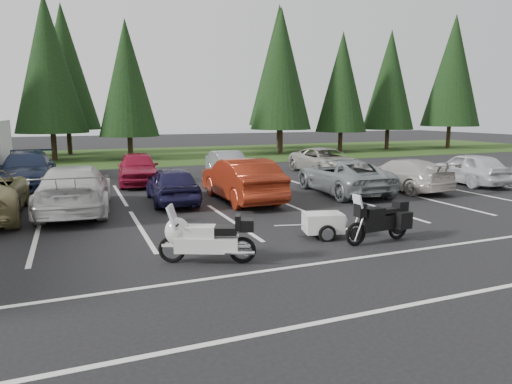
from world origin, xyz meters
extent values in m
plane|color=black|center=(0.00, 0.00, 0.00)|extent=(120.00, 120.00, 0.00)
cube|color=#213D13|center=(0.00, 24.00, 0.01)|extent=(80.00, 16.00, 0.01)
cube|color=gray|center=(4.00, 55.00, 0.00)|extent=(70.00, 50.00, 0.02)
cube|color=silver|center=(0.00, 2.00, 0.00)|extent=(32.00, 16.00, 0.01)
cylinder|color=#332316|center=(-5.00, 22.90, 1.31)|extent=(0.36, 0.36, 2.62)
cone|color=black|center=(-5.00, 22.90, 6.54)|extent=(4.80, 4.80, 9.27)
cylinder|color=#332316|center=(0.00, 21.60, 1.13)|extent=(0.36, 0.36, 2.26)
cone|color=black|center=(0.00, 21.60, 5.64)|extent=(4.14, 4.14, 7.99)
cylinder|color=#332316|center=(12.00, 22.10, 1.34)|extent=(0.36, 0.36, 2.69)
cone|color=black|center=(12.00, 22.10, 6.72)|extent=(4.93, 4.93, 9.52)
cylinder|color=#332316|center=(17.50, 21.80, 1.16)|extent=(0.36, 0.36, 2.33)
cone|color=black|center=(17.50, 21.80, 5.82)|extent=(4.27, 4.27, 8.24)
cylinder|color=#332316|center=(23.00, 22.60, 1.24)|extent=(0.36, 0.36, 2.47)
cone|color=black|center=(23.00, 22.60, 6.18)|extent=(4.53, 4.53, 8.76)
cylinder|color=#332316|center=(29.00, 21.30, 1.42)|extent=(0.36, 0.36, 2.83)
cone|color=black|center=(29.00, 21.30, 7.08)|extent=(5.19, 5.19, 10.03)
cylinder|color=#332316|center=(-4.00, 27.50, 1.36)|extent=(0.36, 0.36, 2.71)
cone|color=black|center=(-4.00, 27.50, 6.78)|extent=(4.97, 4.97, 9.61)
cylinder|color=#332316|center=(14.00, 26.80, 1.50)|extent=(0.36, 0.36, 3.00)
cone|color=black|center=(14.00, 26.80, 7.50)|extent=(5.50, 5.50, 10.62)
imported|color=silver|center=(-3.87, 4.13, 0.79)|extent=(2.70, 5.61, 1.57)
imported|color=#181536|center=(-0.56, 4.55, 0.68)|extent=(1.79, 4.05, 1.35)
imported|color=maroon|center=(1.91, 3.96, 0.80)|extent=(1.76, 4.90, 1.61)
imported|color=gray|center=(6.34, 3.97, 0.70)|extent=(2.66, 5.20, 1.41)
imported|color=#BAB1AA|center=(9.13, 3.72, 0.67)|extent=(2.30, 4.76, 1.34)
imported|color=silver|center=(13.00, 3.84, 0.73)|extent=(2.07, 4.42, 1.46)
imported|color=#162038|center=(-5.75, 10.30, 0.78)|extent=(2.32, 5.45, 1.57)
imported|color=maroon|center=(-1.10, 9.59, 0.75)|extent=(2.19, 4.56, 1.50)
imported|color=gray|center=(3.51, 10.25, 0.66)|extent=(1.45, 4.03, 1.32)
imported|color=#A9A59B|center=(8.84, 9.65, 0.69)|extent=(2.32, 4.98, 1.38)
camera|label=1|loc=(-3.88, -11.81, 3.23)|focal=32.00mm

